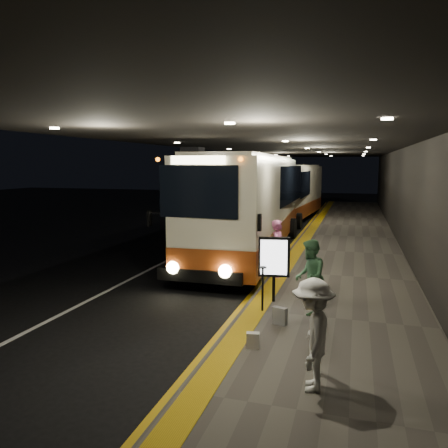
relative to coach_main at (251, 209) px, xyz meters
The scene contains 17 objects.
ground 4.71m from the coach_main, 102.69° to the right, with size 90.00×90.00×0.00m, color black.
lane_line_white 3.42m from the coach_main, 163.91° to the left, with size 0.12×50.00×0.01m, color silver.
kerb_stripe_yellow 2.48m from the coach_main, 29.46° to the left, with size 0.18×50.00×0.01m, color gold.
sidewalk 4.29m from the coach_main, 11.77° to the left, with size 4.50×50.00×0.15m, color #514C44.
tactile_strip 2.69m from the coach_main, 22.61° to the left, with size 0.50×50.00×0.01m, color gold.
terminal_wall 6.20m from the coach_main, ahead, with size 0.10×50.00×6.00m, color black.
support_columns 2.48m from the coach_main, behind, with size 0.80×24.80×4.40m.
canopy 3.22m from the coach_main, 27.03° to the left, with size 9.00×50.00×0.40m, color black.
coach_main is the anchor object (origin of this frame).
coach_second 11.06m from the coach_main, 89.87° to the left, with size 3.14×11.47×3.56m.
passenger_boarding 4.47m from the coach_main, 65.06° to the right, with size 0.66×0.43×1.81m, color #D764A9.
passenger_waiting_green 7.90m from the coach_main, 66.22° to the right, with size 0.87×0.54×1.79m, color #3F724A.
passenger_waiting_white 11.38m from the coach_main, 71.63° to the right, with size 1.16×0.54×1.79m, color silver.
bag_polka 8.68m from the coach_main, 72.13° to the right, with size 0.32×0.14×0.39m, color black.
bag_plain 9.96m from the coach_main, 76.24° to the right, with size 0.25×0.15×0.31m, color beige.
info_sign 6.92m from the coach_main, 71.51° to the right, with size 0.81×0.25×1.70m.
stanchion_post 7.75m from the coach_main, 74.33° to the right, with size 0.05×0.05×1.09m, color black.
Camera 1 is at (5.09, -13.22, 3.69)m, focal length 35.00 mm.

